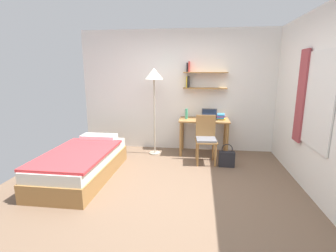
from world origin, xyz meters
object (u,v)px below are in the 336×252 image
object	(u,v)px
laptop	(209,116)
book_stack	(221,117)
water_bottle	(186,114)
handbag	(227,159)
standing_lamp	(154,79)
desk_chair	(206,137)
bed	(82,163)
desk	(204,126)

from	to	relation	value
laptop	book_stack	xyz separation A→B (m)	(0.23, -0.01, 0.01)
water_bottle	handbag	xyz separation A→B (m)	(0.79, -0.69, -0.70)
standing_lamp	laptop	bearing A→B (deg)	9.05
water_bottle	handbag	bearing A→B (deg)	-41.07
water_bottle	desk_chair	bearing A→B (deg)	-50.82
desk_chair	standing_lamp	world-z (taller)	standing_lamp
water_bottle	bed	bearing A→B (deg)	-137.81
desk	desk_chair	size ratio (longest dim) A/B	1.14
desk_chair	handbag	bearing A→B (deg)	-26.55
desk	book_stack	bearing A→B (deg)	5.16
desk_chair	water_bottle	bearing A→B (deg)	129.18
bed	laptop	bearing A→B (deg)	35.99
desk_chair	water_bottle	xyz separation A→B (m)	(-0.40, 0.50, 0.36)
desk	laptop	xyz separation A→B (m)	(0.11, 0.04, 0.20)
water_bottle	book_stack	xyz separation A→B (m)	(0.71, 0.04, -0.05)
laptop	book_stack	distance (m)	0.24
bed	book_stack	bearing A→B (deg)	32.93
handbag	laptop	bearing A→B (deg)	112.98
bed	handbag	size ratio (longest dim) A/B	4.39
standing_lamp	water_bottle	bearing A→B (deg)	11.01
desk	desk_chair	distance (m)	0.52
desk_chair	laptop	xyz separation A→B (m)	(0.07, 0.55, 0.30)
laptop	water_bottle	distance (m)	0.48
book_stack	handbag	size ratio (longest dim) A/B	0.53
laptop	handbag	bearing A→B (deg)	-67.02
bed	handbag	xyz separation A→B (m)	(2.42, 0.79, -0.08)
laptop	water_bottle	size ratio (longest dim) A/B	1.50
bed	water_bottle	xyz separation A→B (m)	(1.63, 1.48, 0.62)
laptop	desk_chair	bearing A→B (deg)	-97.49
desk_chair	desk	bearing A→B (deg)	94.01
book_stack	standing_lamp	bearing A→B (deg)	-173.03
bed	desk	distance (m)	2.52
water_bottle	book_stack	bearing A→B (deg)	3.17
water_bottle	book_stack	size ratio (longest dim) A/B	0.94
desk	handbag	distance (m)	0.93
desk	handbag	bearing A→B (deg)	-58.83
desk_chair	book_stack	distance (m)	0.69
bed	desk_chair	size ratio (longest dim) A/B	2.11
water_bottle	handbag	size ratio (longest dim) A/B	0.50
water_bottle	handbag	distance (m)	1.26
desk	book_stack	xyz separation A→B (m)	(0.34, 0.03, 0.20)
bed	water_bottle	bearing A→B (deg)	42.19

